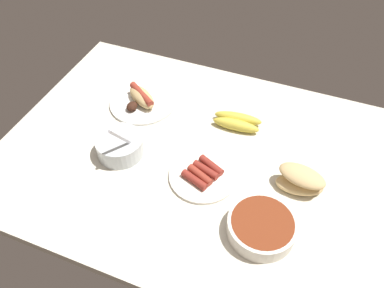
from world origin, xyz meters
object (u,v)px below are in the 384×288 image
object	(u,v)px
banana_bunch	(237,122)
bowl_coleslaw	(120,145)
plate_sausages	(203,175)
plate_hotdog_assembled	(142,100)
bread_stack	(301,180)
bowl_chili	(262,226)

from	to	relation	value
banana_bunch	bowl_coleslaw	xyz separation A→B (cm)	(-30.61, -25.33, 1.56)
plate_sausages	plate_hotdog_assembled	size ratio (longest dim) A/B	0.87
banana_bunch	bowl_coleslaw	world-z (taller)	bowl_coleslaw
bread_stack	plate_hotdog_assembled	world-z (taller)	bread_stack
banana_bunch	plate_hotdog_assembled	distance (cm)	34.93
bowl_coleslaw	plate_sausages	bearing A→B (deg)	0.81
plate_hotdog_assembled	bowl_chili	bearing A→B (deg)	-33.33
bread_stack	bowl_chili	bearing A→B (deg)	-109.95
plate_sausages	bread_stack	bearing A→B (deg)	13.43
bread_stack	bowl_chili	distance (cm)	19.50
bread_stack	plate_hotdog_assembled	xyz separation A→B (cm)	(-59.55, 16.48, -1.78)
plate_sausages	plate_hotdog_assembled	distance (cm)	39.42
banana_bunch	plate_sausages	world-z (taller)	banana_bunch
bowl_coleslaw	bread_stack	bearing A→B (deg)	7.20
bread_stack	banana_bunch	bearing A→B (deg)	143.38
banana_bunch	bowl_chili	xyz separation A→B (cm)	(18.03, -36.65, 0.85)
plate_sausages	plate_hotdog_assembled	bearing A→B (deg)	144.17
bowl_coleslaw	bread_stack	distance (cm)	55.72
plate_sausages	bowl_chili	xyz separation A→B (cm)	(20.96, -11.72, 1.76)
bread_stack	plate_hotdog_assembled	bearing A→B (deg)	164.53
plate_hotdog_assembled	plate_sausages	bearing A→B (deg)	-35.83
plate_hotdog_assembled	bowl_chili	world-z (taller)	plate_hotdog_assembled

